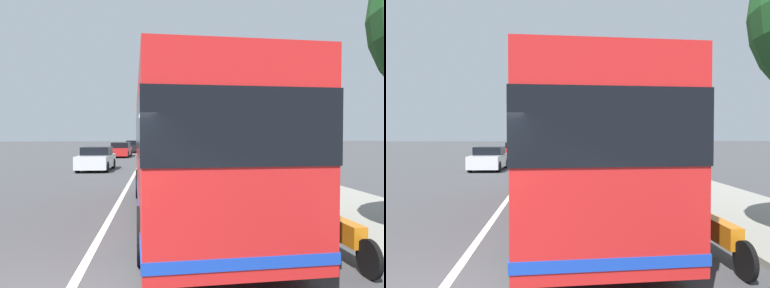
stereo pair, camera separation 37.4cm
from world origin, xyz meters
The scene contains 8 objects.
sidewalk_curb centered at (10.00, -6.90, 0.07)m, with size 110.00×3.60×0.14m, color gray.
lane_divider_line centered at (10.00, 0.00, 0.00)m, with size 110.00×0.16×0.01m, color silver.
coach_bus centered at (5.14, -2.04, 1.94)m, with size 10.55×3.23×3.44m.
motorcycle_mid_row centered at (1.65, -4.48, 0.48)m, with size 2.34×0.29×1.26m.
car_oncoming centered at (18.47, 2.47, 0.68)m, with size 3.98×1.98×1.44m.
car_far_distant centered at (20.23, -2.76, 0.70)m, with size 4.15×1.91×1.50m.
car_ahead_same_lane centered at (40.94, 1.58, 0.70)m, with size 4.60×1.99×1.44m.
car_behind_bus centered at (31.81, 2.25, 0.68)m, with size 4.72×1.91×1.42m.
Camera 2 is at (-4.55, -1.61, 2.24)m, focal length 34.21 mm.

